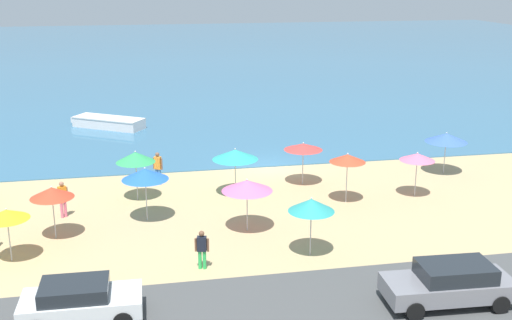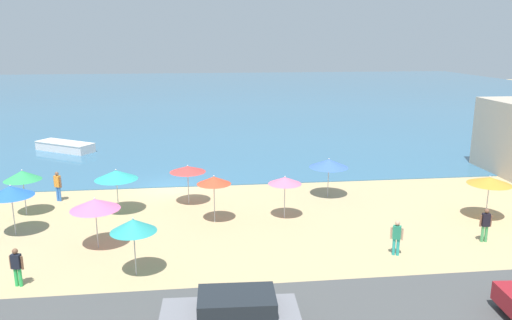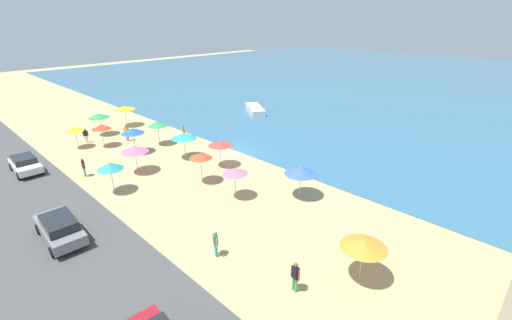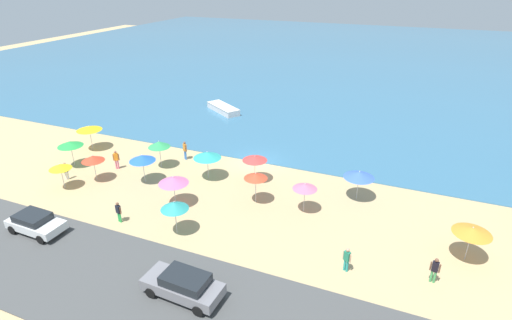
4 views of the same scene
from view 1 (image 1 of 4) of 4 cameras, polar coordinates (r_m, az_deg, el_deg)
The scene contains 19 objects.
ground_plane at distance 38.44m, azimuth 1.06°, elevation -0.64°, with size 160.00×160.00×0.00m, color tan.
sea at distance 91.95m, azimuth -6.21°, elevation 9.28°, with size 150.00×110.00×0.05m, color #35698B.
beach_umbrella_0 at distance 34.87m, azimuth 4.22°, elevation 1.19°, with size 2.11×2.11×2.39m.
beach_umbrella_1 at distance 38.30m, azimuth 16.56°, elevation 1.91°, with size 2.39×2.39×2.45m.
beach_umbrella_2 at distance 26.07m, azimuth 4.94°, elevation -4.01°, with size 1.90×1.90×2.53m.
beach_umbrella_4 at distance 28.46m, azimuth -0.80°, elevation -2.28°, with size 2.28×2.28×2.47m.
beach_umbrella_5 at distance 29.02m, azimuth -17.70°, elevation -2.78°, with size 1.88×1.88×2.42m.
beach_umbrella_8 at distance 32.88m, azimuth -10.67°, elevation 0.25°, with size 1.99×1.99×2.61m.
beach_umbrella_9 at distance 33.88m, azimuth 14.15°, elevation 0.26°, with size 1.81×1.81×2.39m.
beach_umbrella_10 at distance 32.26m, azimuth 8.14°, elevation 0.16°, with size 1.82×1.82×2.60m.
beach_umbrella_11 at distance 27.38m, azimuth -21.29°, elevation -4.54°, with size 1.78×1.78×2.28m.
beach_umbrella_12 at distance 33.01m, azimuth -1.86°, elevation 0.49°, with size 2.39×2.39×2.55m.
beach_umbrella_13 at distance 30.04m, azimuth -9.83°, elevation -1.25°, with size 2.18×2.18×2.61m.
bather_0 at distance 25.37m, azimuth -4.83°, elevation -7.77°, with size 0.56×0.30×1.60m.
bather_2 at distance 31.73m, azimuth -16.82°, elevation -3.19°, with size 0.50×0.38×1.79m.
bather_5 at distance 35.45m, azimuth -8.72°, elevation -0.57°, with size 0.51×0.37×1.83m.
parked_car_1 at distance 23.70m, azimuth 16.86°, elevation -10.42°, with size 4.57×2.11×1.50m.
parked_car_2 at distance 22.53m, azimuth -15.39°, elevation -11.92°, with size 4.00×2.00×1.37m.
skiff_nearshore at distance 49.22m, azimuth -13.01°, elevation 3.27°, with size 5.60×4.45×0.78m.
Camera 1 is at (-7.73, -35.93, 11.26)m, focal length 45.00 mm.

